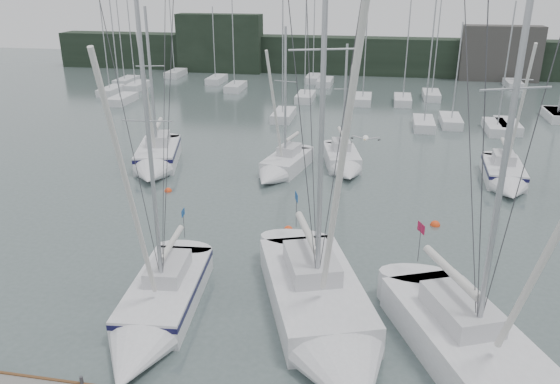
{
  "coord_description": "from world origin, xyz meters",
  "views": [
    {
      "loc": [
        3.03,
        -16.95,
        12.89
      ],
      "look_at": [
        -1.06,
        5.0,
        4.04
      ],
      "focal_mm": 35.0,
      "sensor_mm": 36.0,
      "label": 1
    }
  ],
  "objects_px": {
    "sailboat_mid_a": "(156,161)",
    "buoy_a": "(288,230)",
    "sailboat_mid_b": "(280,168)",
    "buoy_c": "(168,191)",
    "sailboat_near_left": "(154,315)",
    "sailboat_near_center": "(328,327)",
    "buoy_b": "(435,225)",
    "sailboat_mid_d": "(506,178)",
    "sailboat_mid_c": "(344,163)"
  },
  "relations": [
    {
      "from": "sailboat_mid_b",
      "to": "buoy_a",
      "type": "distance_m",
      "value": 8.85
    },
    {
      "from": "sailboat_mid_d",
      "to": "buoy_c",
      "type": "height_order",
      "value": "sailboat_mid_d"
    },
    {
      "from": "sailboat_mid_c",
      "to": "buoy_c",
      "type": "height_order",
      "value": "sailboat_mid_c"
    },
    {
      "from": "sailboat_near_center",
      "to": "sailboat_mid_c",
      "type": "bearing_deg",
      "value": 72.88
    },
    {
      "from": "buoy_c",
      "to": "sailboat_mid_c",
      "type": "bearing_deg",
      "value": 29.57
    },
    {
      "from": "sailboat_near_center",
      "to": "buoy_c",
      "type": "height_order",
      "value": "sailboat_near_center"
    },
    {
      "from": "sailboat_mid_d",
      "to": "sailboat_mid_b",
      "type": "bearing_deg",
      "value": -174.81
    },
    {
      "from": "sailboat_mid_c",
      "to": "buoy_a",
      "type": "bearing_deg",
      "value": -114.2
    },
    {
      "from": "sailboat_near_left",
      "to": "sailboat_mid_a",
      "type": "bearing_deg",
      "value": 106.97
    },
    {
      "from": "sailboat_mid_a",
      "to": "sailboat_near_left",
      "type": "bearing_deg",
      "value": -82.53
    },
    {
      "from": "sailboat_near_center",
      "to": "sailboat_mid_a",
      "type": "bearing_deg",
      "value": 109.23
    },
    {
      "from": "sailboat_near_left",
      "to": "sailboat_mid_a",
      "type": "height_order",
      "value": "sailboat_near_left"
    },
    {
      "from": "buoy_a",
      "to": "sailboat_mid_b",
      "type": "bearing_deg",
      "value": 103.48
    },
    {
      "from": "sailboat_mid_a",
      "to": "sailboat_mid_c",
      "type": "bearing_deg",
      "value": -5.3
    },
    {
      "from": "sailboat_mid_c",
      "to": "sailboat_mid_b",
      "type": "bearing_deg",
      "value": -169.15
    },
    {
      "from": "sailboat_mid_a",
      "to": "sailboat_mid_b",
      "type": "bearing_deg",
      "value": -12.26
    },
    {
      "from": "buoy_a",
      "to": "buoy_c",
      "type": "bearing_deg",
      "value": 153.51
    },
    {
      "from": "sailboat_near_left",
      "to": "buoy_a",
      "type": "bearing_deg",
      "value": 63.87
    },
    {
      "from": "sailboat_near_left",
      "to": "sailboat_mid_a",
      "type": "xyz_separation_m",
      "value": [
        -7.33,
        17.86,
        0.11
      ]
    },
    {
      "from": "buoy_a",
      "to": "buoy_b",
      "type": "bearing_deg",
      "value": 14.82
    },
    {
      "from": "sailboat_mid_d",
      "to": "sailboat_near_center",
      "type": "bearing_deg",
      "value": -115.17
    },
    {
      "from": "sailboat_mid_a",
      "to": "buoy_a",
      "type": "height_order",
      "value": "sailboat_mid_a"
    },
    {
      "from": "sailboat_near_left",
      "to": "sailboat_near_center",
      "type": "bearing_deg",
      "value": -2.01
    },
    {
      "from": "sailboat_near_left",
      "to": "sailboat_mid_d",
      "type": "height_order",
      "value": "sailboat_near_left"
    },
    {
      "from": "sailboat_mid_a",
      "to": "buoy_c",
      "type": "xyz_separation_m",
      "value": [
        2.41,
        -3.91,
        -0.65
      ]
    },
    {
      "from": "buoy_b",
      "to": "buoy_a",
      "type": "bearing_deg",
      "value": -165.18
    },
    {
      "from": "sailboat_mid_c",
      "to": "buoy_b",
      "type": "xyz_separation_m",
      "value": [
        5.71,
        -8.31,
        -0.52
      ]
    },
    {
      "from": "buoy_b",
      "to": "sailboat_near_center",
      "type": "bearing_deg",
      "value": -113.04
    },
    {
      "from": "buoy_a",
      "to": "buoy_c",
      "type": "xyz_separation_m",
      "value": [
        -8.59,
        4.28,
        0.0
      ]
    },
    {
      "from": "sailboat_near_center",
      "to": "sailboat_mid_a",
      "type": "relative_size",
      "value": 1.51
    },
    {
      "from": "sailboat_near_center",
      "to": "sailboat_mid_b",
      "type": "distance_m",
      "value": 18.6
    },
    {
      "from": "sailboat_mid_b",
      "to": "sailboat_mid_c",
      "type": "relative_size",
      "value": 1.13
    },
    {
      "from": "sailboat_near_center",
      "to": "buoy_b",
      "type": "relative_size",
      "value": 32.95
    },
    {
      "from": "sailboat_near_left",
      "to": "buoy_b",
      "type": "xyz_separation_m",
      "value": [
        11.6,
        11.77,
        -0.55
      ]
    },
    {
      "from": "buoy_b",
      "to": "buoy_c",
      "type": "bearing_deg",
      "value": 172.47
    },
    {
      "from": "sailboat_mid_a",
      "to": "sailboat_mid_b",
      "type": "xyz_separation_m",
      "value": [
        8.94,
        0.4,
        -0.14
      ]
    },
    {
      "from": "sailboat_near_left",
      "to": "buoy_a",
      "type": "relative_size",
      "value": 27.6
    },
    {
      "from": "sailboat_mid_d",
      "to": "buoy_b",
      "type": "bearing_deg",
      "value": -122.12
    },
    {
      "from": "sailboat_near_left",
      "to": "buoy_a",
      "type": "distance_m",
      "value": 10.36
    },
    {
      "from": "sailboat_near_left",
      "to": "buoy_c",
      "type": "bearing_deg",
      "value": 104.08
    },
    {
      "from": "sailboat_mid_d",
      "to": "sailboat_mid_c",
      "type": "bearing_deg",
      "value": 176.44
    },
    {
      "from": "sailboat_near_left",
      "to": "sailboat_mid_c",
      "type": "xyz_separation_m",
      "value": [
        5.89,
        20.08,
        -0.02
      ]
    },
    {
      "from": "sailboat_mid_d",
      "to": "buoy_c",
      "type": "relative_size",
      "value": 24.06
    },
    {
      "from": "buoy_a",
      "to": "sailboat_mid_d",
      "type": "bearing_deg",
      "value": 35.59
    },
    {
      "from": "sailboat_mid_b",
      "to": "sailboat_mid_d",
      "type": "relative_size",
      "value": 0.92
    },
    {
      "from": "sailboat_mid_c",
      "to": "sailboat_mid_d",
      "type": "relative_size",
      "value": 0.82
    },
    {
      "from": "sailboat_mid_b",
      "to": "buoy_b",
      "type": "relative_size",
      "value": 19.41
    },
    {
      "from": "sailboat_mid_a",
      "to": "sailboat_mid_c",
      "type": "relative_size",
      "value": 1.27
    },
    {
      "from": "sailboat_near_left",
      "to": "sailboat_mid_b",
      "type": "xyz_separation_m",
      "value": [
        1.61,
        18.26,
        -0.03
      ]
    },
    {
      "from": "sailboat_near_center",
      "to": "buoy_c",
      "type": "xyz_separation_m",
      "value": [
        -11.68,
        13.56,
        -0.62
      ]
    }
  ]
}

